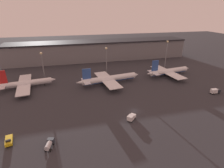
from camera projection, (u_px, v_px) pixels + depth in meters
ground at (135, 111)px, 89.52m from camera, size 600.00×600.00×0.00m
terminal_building at (99, 50)px, 178.46m from camera, size 178.99×24.77×19.16m
airplane_0 at (26, 83)px, 114.77m from camera, size 38.07×38.38×13.60m
airplane_1 at (109, 79)px, 120.94m from camera, size 46.61×34.31×12.96m
airplane_2 at (168, 71)px, 136.08m from camera, size 40.37×34.81×13.73m
service_vehicle_1 at (9, 141)px, 67.34m from camera, size 3.69×6.36×2.67m
service_vehicle_2 at (49, 144)px, 65.19m from camera, size 3.60×5.69×2.62m
service_vehicle_3 at (215, 91)px, 107.26m from camera, size 6.40×2.34×3.20m
service_vehicle_4 at (131, 117)px, 81.36m from camera, size 5.24×5.12×2.82m
lamp_post_0 at (42, 61)px, 128.17m from camera, size 1.80×1.80×19.80m
lamp_post_1 at (106, 56)px, 138.46m from camera, size 1.80×1.80×21.00m
lamp_post_2 at (167, 51)px, 149.34m from camera, size 1.80×1.80×24.08m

